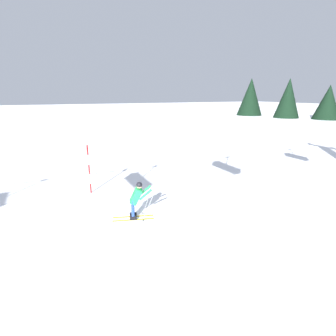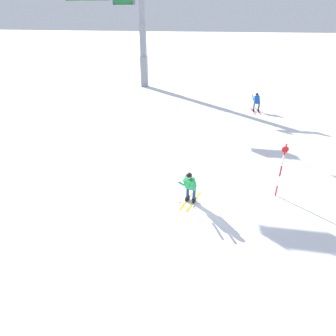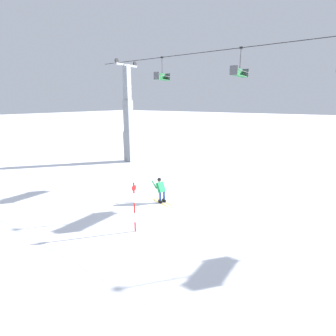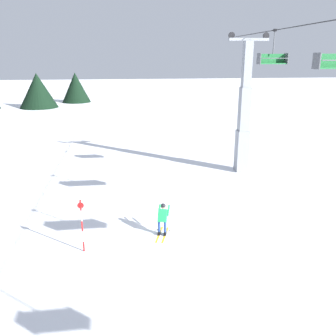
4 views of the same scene
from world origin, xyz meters
TOP-DOWN VIEW (x-y plane):
  - ground_plane at (0.00, 0.00)m, footprint 260.00×260.00m
  - skier_carving_main at (-0.88, -0.76)m, footprint 1.72×1.00m
  - trail_marker_pole at (0.34, -4.48)m, footprint 0.07×0.28m
  - tree_line_ridge at (-47.48, -26.19)m, footprint 19.70×34.61m

SIDE VIEW (x-z plane):
  - ground_plane at x=0.00m, z-range 0.00..0.00m
  - skier_carving_main at x=-0.88m, z-range 0.06..1.74m
  - trail_marker_pole at x=0.34m, z-range 0.09..2.58m
  - tree_line_ridge at x=-47.48m, z-range -0.69..7.73m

